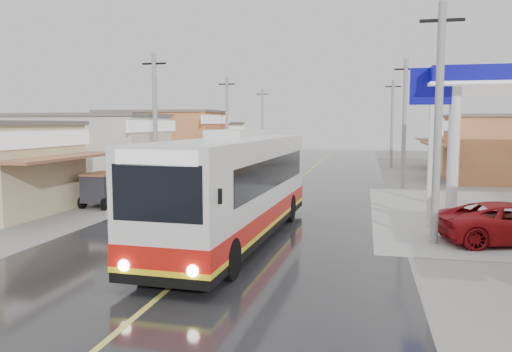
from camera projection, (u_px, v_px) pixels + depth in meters
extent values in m
plane|color=slate|center=(234.00, 234.00, 18.41)|extent=(120.00, 120.00, 0.00)
cube|color=black|center=(292.00, 185.00, 32.98)|extent=(12.00, 90.00, 0.02)
cube|color=#D8CC4C|center=(292.00, 185.00, 32.98)|extent=(0.15, 90.00, 0.01)
cylinder|color=white|center=(433.00, 150.00, 25.15)|extent=(0.44, 0.44, 5.50)
cylinder|color=white|center=(453.00, 158.00, 19.32)|extent=(0.44, 0.44, 5.50)
cube|color=white|center=(432.00, 151.00, 19.47)|extent=(0.25, 0.25, 6.00)
cube|color=#0C0B98|center=(434.00, 86.00, 19.21)|extent=(1.80, 0.30, 1.40)
cube|color=silver|center=(236.00, 182.00, 17.15)|extent=(3.07, 12.25, 2.99)
cube|color=black|center=(236.00, 228.00, 17.32)|extent=(3.09, 12.27, 0.30)
cube|color=red|center=(236.00, 213.00, 17.26)|extent=(3.11, 12.29, 0.56)
cube|color=yellow|center=(236.00, 223.00, 17.30)|extent=(3.12, 12.30, 0.14)
cube|color=black|center=(240.00, 171.00, 17.60)|extent=(2.99, 9.72, 1.01)
cube|color=black|center=(157.00, 193.00, 11.31)|extent=(2.23, 0.22, 1.32)
cube|color=black|center=(275.00, 158.00, 22.89)|extent=(2.23, 0.22, 1.11)
cube|color=white|center=(157.00, 158.00, 11.23)|extent=(2.03, 0.21, 0.35)
cube|color=silver|center=(236.00, 134.00, 16.97)|extent=(1.35, 3.09, 0.30)
cylinder|color=black|center=(151.00, 253.00, 13.50)|extent=(0.40, 1.13, 1.11)
cylinder|color=black|center=(229.00, 259.00, 12.93)|extent=(0.40, 1.13, 1.11)
cylinder|color=black|center=(238.00, 206.00, 21.29)|extent=(0.40, 1.13, 1.11)
cylinder|color=black|center=(289.00, 208.00, 20.71)|extent=(0.40, 1.13, 1.11)
sphere|color=#FFF2CC|center=(124.00, 265.00, 11.65)|extent=(0.30, 0.30, 0.28)
sphere|color=#FFF2CC|center=(193.00, 271.00, 11.21)|extent=(0.30, 0.30, 0.28)
cube|color=black|center=(108.00, 192.00, 11.92)|extent=(0.08, 0.08, 0.35)
cube|color=black|center=(220.00, 196.00, 11.20)|extent=(0.08, 0.08, 0.35)
cube|color=silver|center=(224.00, 160.00, 32.04)|extent=(2.50, 8.97, 2.48)
cube|color=#1C3C9F|center=(224.00, 173.00, 32.13)|extent=(2.54, 9.01, 0.99)
cube|color=black|center=(223.00, 154.00, 32.00)|extent=(2.52, 7.48, 0.89)
cube|color=black|center=(202.00, 159.00, 27.70)|extent=(2.09, 0.15, 1.09)
cylinder|color=black|center=(192.00, 184.00, 29.29)|extent=(0.31, 1.00, 0.99)
cylinder|color=black|center=(227.00, 185.00, 28.86)|extent=(0.31, 1.00, 0.99)
cylinder|color=black|center=(221.00, 174.00, 35.48)|extent=(0.31, 1.00, 0.99)
cylinder|color=black|center=(250.00, 174.00, 35.05)|extent=(0.31, 1.00, 0.99)
imported|color=black|center=(223.00, 184.00, 29.45)|extent=(0.87, 2.06, 1.05)
imported|color=#2D812B|center=(221.00, 171.00, 29.14)|extent=(0.67, 0.47, 1.75)
cube|color=#26262D|center=(103.00, 188.00, 24.37)|extent=(1.32, 2.00, 1.29)
cube|color=brown|center=(102.00, 174.00, 24.30)|extent=(1.37, 2.06, 0.10)
cylinder|color=black|center=(82.00, 202.00, 23.92)|extent=(0.19, 0.60, 0.60)
cylinder|color=black|center=(98.00, 198.00, 25.27)|extent=(0.19, 0.60, 0.60)
cylinder|color=black|center=(105.00, 204.00, 23.44)|extent=(0.13, 0.60, 0.60)
cube|color=#26262D|center=(149.00, 176.00, 29.39)|extent=(2.12, 2.48, 1.37)
cube|color=brown|center=(149.00, 163.00, 29.31)|extent=(2.19, 2.55, 0.11)
cylinder|color=black|center=(132.00, 188.00, 29.32)|extent=(0.43, 0.65, 0.63)
cylinder|color=black|center=(151.00, 185.00, 30.49)|extent=(0.43, 0.65, 0.63)
cylinder|color=black|center=(144.00, 190.00, 28.33)|extent=(0.38, 0.63, 0.63)
torus|color=black|center=(144.00, 199.00, 26.26)|extent=(0.79, 0.79, 0.20)
torus|color=black|center=(144.00, 195.00, 26.24)|extent=(0.79, 0.79, 0.20)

